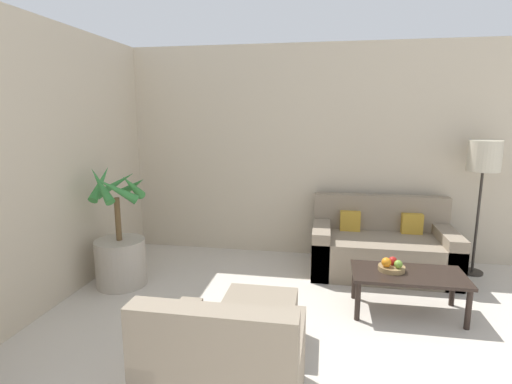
{
  "coord_description": "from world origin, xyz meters",
  "views": [
    {
      "loc": [
        -0.69,
        0.54,
        1.83
      ],
      "look_at": [
        -1.43,
        4.75,
        1.0
      ],
      "focal_mm": 28.0,
      "sensor_mm": 36.0,
      "label": 1
    }
  ],
  "objects_px": {
    "apple_red": "(393,261)",
    "apple_green": "(399,264)",
    "potted_palm": "(120,250)",
    "coffee_table": "(408,278)",
    "ottoman": "(260,320)",
    "fruit_bowl": "(392,268)",
    "sofa_loveseat": "(381,248)",
    "floor_lamp": "(484,161)",
    "armchair": "(227,375)",
    "orange_fruit": "(386,262)"
  },
  "relations": [
    {
      "from": "potted_palm",
      "to": "floor_lamp",
      "type": "xyz_separation_m",
      "value": [
        3.89,
        1.0,
        0.93
      ]
    },
    {
      "from": "apple_green",
      "to": "orange_fruit",
      "type": "bearing_deg",
      "value": 173.78
    },
    {
      "from": "apple_red",
      "to": "orange_fruit",
      "type": "relative_size",
      "value": 0.88
    },
    {
      "from": "sofa_loveseat",
      "to": "ottoman",
      "type": "distance_m",
      "value": 2.08
    },
    {
      "from": "orange_fruit",
      "to": "ottoman",
      "type": "distance_m",
      "value": 1.33
    },
    {
      "from": "coffee_table",
      "to": "apple_red",
      "type": "distance_m",
      "value": 0.2
    },
    {
      "from": "potted_palm",
      "to": "fruit_bowl",
      "type": "bearing_deg",
      "value": -1.88
    },
    {
      "from": "floor_lamp",
      "to": "apple_red",
      "type": "height_order",
      "value": "floor_lamp"
    },
    {
      "from": "potted_palm",
      "to": "fruit_bowl",
      "type": "relative_size",
      "value": 5.41
    },
    {
      "from": "sofa_loveseat",
      "to": "apple_green",
      "type": "bearing_deg",
      "value": -89.05
    },
    {
      "from": "potted_palm",
      "to": "apple_green",
      "type": "height_order",
      "value": "potted_palm"
    },
    {
      "from": "apple_red",
      "to": "fruit_bowl",
      "type": "bearing_deg",
      "value": -110.05
    },
    {
      "from": "fruit_bowl",
      "to": "armchair",
      "type": "relative_size",
      "value": 0.27
    },
    {
      "from": "sofa_loveseat",
      "to": "apple_red",
      "type": "height_order",
      "value": "sofa_loveseat"
    },
    {
      "from": "floor_lamp",
      "to": "armchair",
      "type": "distance_m",
      "value": 3.68
    },
    {
      "from": "apple_green",
      "to": "ottoman",
      "type": "relative_size",
      "value": 0.13
    },
    {
      "from": "sofa_loveseat",
      "to": "floor_lamp",
      "type": "relative_size",
      "value": 1.03
    },
    {
      "from": "apple_red",
      "to": "potted_palm",
      "type": "bearing_deg",
      "value": 178.84
    },
    {
      "from": "coffee_table",
      "to": "armchair",
      "type": "height_order",
      "value": "armchair"
    },
    {
      "from": "apple_green",
      "to": "potted_palm",
      "type": "bearing_deg",
      "value": 177.28
    },
    {
      "from": "floor_lamp",
      "to": "coffee_table",
      "type": "xyz_separation_m",
      "value": [
        -0.95,
        -1.13,
        -0.98
      ]
    },
    {
      "from": "armchair",
      "to": "ottoman",
      "type": "relative_size",
      "value": 1.55
    },
    {
      "from": "potted_palm",
      "to": "orange_fruit",
      "type": "relative_size",
      "value": 14.77
    },
    {
      "from": "armchair",
      "to": "sofa_loveseat",
      "type": "bearing_deg",
      "value": 64.42
    },
    {
      "from": "fruit_bowl",
      "to": "apple_red",
      "type": "xyz_separation_m",
      "value": [
        0.01,
        0.03,
        0.06
      ]
    },
    {
      "from": "floor_lamp",
      "to": "ottoman",
      "type": "relative_size",
      "value": 2.69
    },
    {
      "from": "sofa_loveseat",
      "to": "fruit_bowl",
      "type": "xyz_separation_m",
      "value": [
        -0.04,
        -0.96,
        0.13
      ]
    },
    {
      "from": "coffee_table",
      "to": "apple_green",
      "type": "bearing_deg",
      "value": -173.08
    },
    {
      "from": "sofa_loveseat",
      "to": "coffee_table",
      "type": "xyz_separation_m",
      "value": [
        0.11,
        -0.99,
        0.06
      ]
    },
    {
      "from": "orange_fruit",
      "to": "sofa_loveseat",
      "type": "bearing_deg",
      "value": 84.75
    },
    {
      "from": "sofa_loveseat",
      "to": "orange_fruit",
      "type": "bearing_deg",
      "value": -95.25
    },
    {
      "from": "floor_lamp",
      "to": "apple_green",
      "type": "xyz_separation_m",
      "value": [
        -1.04,
        -1.14,
        -0.84
      ]
    },
    {
      "from": "coffee_table",
      "to": "ottoman",
      "type": "xyz_separation_m",
      "value": [
        -1.27,
        -0.73,
        -0.15
      ]
    },
    {
      "from": "floor_lamp",
      "to": "coffee_table",
      "type": "height_order",
      "value": "floor_lamp"
    },
    {
      "from": "coffee_table",
      "to": "ottoman",
      "type": "height_order",
      "value": "coffee_table"
    },
    {
      "from": "sofa_loveseat",
      "to": "apple_red",
      "type": "xyz_separation_m",
      "value": [
        -0.02,
        -0.92,
        0.19
      ]
    },
    {
      "from": "orange_fruit",
      "to": "ottoman",
      "type": "bearing_deg",
      "value": -145.71
    },
    {
      "from": "potted_palm",
      "to": "orange_fruit",
      "type": "bearing_deg",
      "value": -2.58
    },
    {
      "from": "floor_lamp",
      "to": "ottoman",
      "type": "height_order",
      "value": "floor_lamp"
    },
    {
      "from": "apple_green",
      "to": "armchair",
      "type": "distance_m",
      "value": 2.0
    },
    {
      "from": "potted_palm",
      "to": "sofa_loveseat",
      "type": "xyz_separation_m",
      "value": [
        2.83,
        0.87,
        -0.11
      ]
    },
    {
      "from": "sofa_loveseat",
      "to": "fruit_bowl",
      "type": "height_order",
      "value": "sofa_loveseat"
    },
    {
      "from": "sofa_loveseat",
      "to": "floor_lamp",
      "type": "distance_m",
      "value": 1.49
    },
    {
      "from": "apple_red",
      "to": "apple_green",
      "type": "height_order",
      "value": "apple_red"
    },
    {
      "from": "apple_red",
      "to": "sofa_loveseat",
      "type": "bearing_deg",
      "value": 88.55
    },
    {
      "from": "coffee_table",
      "to": "apple_green",
      "type": "xyz_separation_m",
      "value": [
        -0.09,
        -0.01,
        0.13
      ]
    },
    {
      "from": "coffee_table",
      "to": "fruit_bowl",
      "type": "relative_size",
      "value": 4.17
    },
    {
      "from": "apple_green",
      "to": "fruit_bowl",
      "type": "bearing_deg",
      "value": 140.35
    },
    {
      "from": "potted_palm",
      "to": "coffee_table",
      "type": "relative_size",
      "value": 1.3
    },
    {
      "from": "orange_fruit",
      "to": "ottoman",
      "type": "height_order",
      "value": "orange_fruit"
    }
  ]
}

